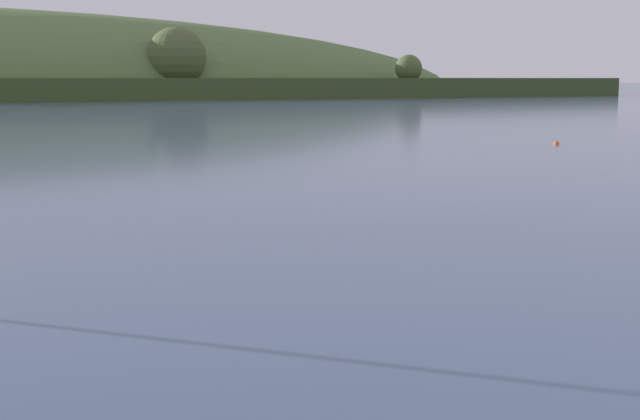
# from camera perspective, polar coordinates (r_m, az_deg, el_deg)

# --- Properties ---
(mooring_buoy_foreground) EXTENTS (0.51, 0.51, 0.59)m
(mooring_buoy_foreground) POSITION_cam_1_polar(r_m,az_deg,el_deg) (75.63, 15.26, 4.20)
(mooring_buoy_foreground) COLOR #EA5B19
(mooring_buoy_foreground) RESTS_ON ground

